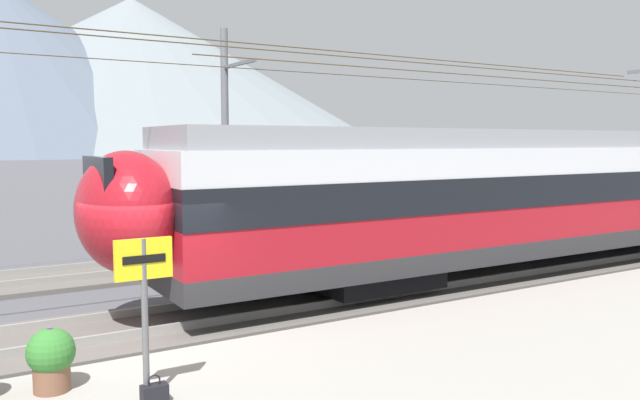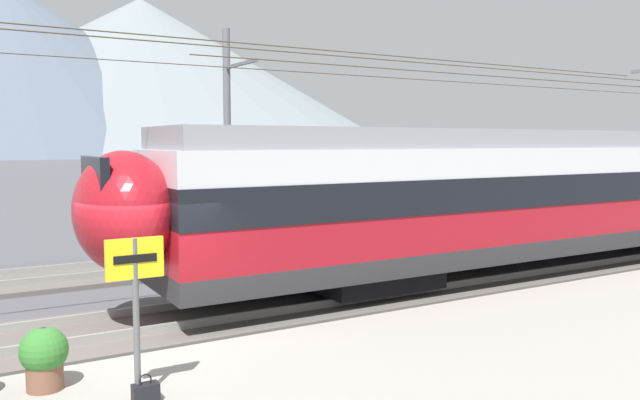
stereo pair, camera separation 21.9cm
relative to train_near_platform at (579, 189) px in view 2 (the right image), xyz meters
name	(u,v)px [view 2 (the right image)]	position (x,y,z in m)	size (l,w,h in m)	color
ground_plane	(151,352)	(-12.69, -1.32, -2.23)	(400.00, 400.00, 0.00)	#4C4C51
track_near	(131,329)	(-12.69, 0.00, -2.16)	(120.00, 3.00, 0.28)	#5B5651
track_far	(78,276)	(-12.69, 5.49, -2.16)	(120.00, 3.00, 0.28)	#5B5651
train_near_platform	(579,189)	(0.00, 0.00, 0.00)	(27.05, 2.90, 4.27)	#2D2D30
train_far_track	(622,172)	(10.07, 5.49, 0.00)	(23.70, 2.91, 4.27)	#2D2D30
catenary_mast_far_side	(229,133)	(-7.58, 7.47, 1.60)	(45.64, 2.45, 7.17)	slate
platform_sign	(135,282)	(-13.63, -4.12, -0.37)	(0.70, 0.08, 2.05)	#59595B
handbag_near_sign	(146,393)	(-13.56, -4.19, -1.76)	(0.32, 0.18, 0.36)	black
potted_plant_by_shelter	(44,355)	(-14.57, -3.11, -1.42)	(0.61, 0.61, 0.82)	brown
mountain_central_peak	(5,67)	(1.96, 206.77, 23.97)	(165.95, 165.95, 52.40)	#515B6B
mountain_right_ridge	(142,76)	(43.94, 208.47, 23.67)	(179.07, 179.07, 51.79)	slate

